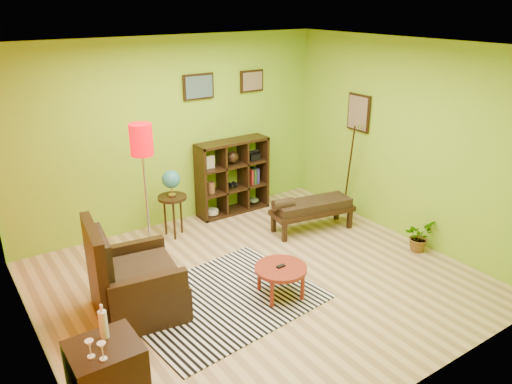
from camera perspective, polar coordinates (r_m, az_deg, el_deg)
ground at (r=6.27m, az=0.26°, el=-10.21°), size 5.00×5.00×0.00m
room_shell at (r=5.50m, az=-0.59°, el=5.75°), size 5.04×4.54×2.82m
zebra_rug at (r=5.94m, az=-3.85°, el=-12.12°), size 2.28×1.86×0.01m
coffee_table at (r=5.86m, az=2.84°, el=-8.99°), size 0.61×0.61×0.39m
armchair at (r=5.70m, az=-13.95°, el=-10.40°), size 1.04×1.04×1.12m
side_cabinet at (r=4.58m, az=-16.60°, el=-19.72°), size 0.56×0.51×0.98m
floor_lamp at (r=6.18m, az=-12.86°, el=4.35°), size 0.28×0.28×1.89m
globe_table at (r=7.19m, az=-9.64°, el=0.60°), size 0.42×0.42×1.01m
cube_shelf at (r=8.00m, az=-2.59°, el=1.77°), size 1.20×0.35×1.20m
bench at (r=7.45m, az=6.23°, el=-1.76°), size 1.31×0.66×0.58m
potted_plant at (r=7.27m, az=18.06°, el=-5.14°), size 0.48×0.51×0.33m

